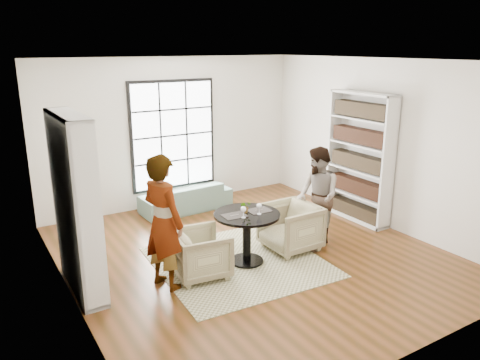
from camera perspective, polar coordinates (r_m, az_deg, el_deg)
ground at (r=7.56m, az=1.52°, el=-9.00°), size 6.00×6.00×0.00m
room_shell at (r=7.56m, az=-0.66°, el=1.17°), size 6.00×6.01×6.00m
rug at (r=7.29m, az=-0.18°, el=-9.96°), size 2.53×2.53×0.01m
pedestal_table at (r=7.06m, az=0.84°, el=-5.77°), size 1.00×1.00×0.80m
sofa at (r=9.46m, az=-6.60°, el=-2.11°), size 1.85×0.81×0.53m
armchair_left at (r=6.78m, az=-4.77°, el=-8.92°), size 0.84×0.82×0.69m
armchair_right at (r=7.63m, az=6.15°, el=-5.73°), size 0.84×0.82×0.76m
person_left at (r=6.34m, az=-9.34°, el=-5.11°), size 0.64×0.79×1.87m
person_right at (r=7.81m, az=9.45°, el=-1.95°), size 0.81×0.93×1.63m
placemat_left at (r=6.89m, az=-0.68°, el=-4.35°), size 0.35×0.27×0.01m
placemat_right at (r=7.10m, az=2.33°, el=-3.73°), size 0.35×0.27×0.01m
cutlery_left at (r=6.88m, az=-0.68°, el=-4.30°), size 0.15×0.23×0.01m
cutlery_right at (r=7.10m, az=2.33°, el=-3.68°), size 0.15×0.23×0.01m
wine_glass_left at (r=6.77m, az=0.43°, el=-3.63°), size 0.08×0.08×0.17m
wine_glass_right at (r=6.91m, az=2.36°, el=-3.22°), size 0.08×0.08×0.17m
flower_centerpiece at (r=7.00m, az=0.64°, el=-3.25°), size 0.17×0.15×0.18m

